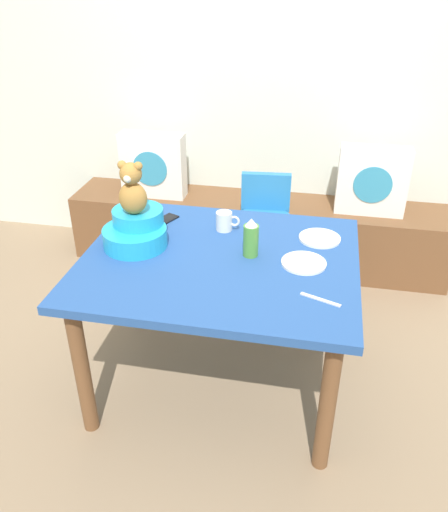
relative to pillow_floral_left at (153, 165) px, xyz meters
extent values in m
plane|color=#8C7256|center=(0.73, -1.25, -0.68)|extent=(8.00, 8.00, 0.00)
cube|color=silver|center=(0.73, 0.29, 0.62)|extent=(4.40, 0.10, 2.60)
cube|color=brown|center=(0.73, 0.02, -0.45)|extent=(2.60, 0.44, 0.46)
cube|color=white|center=(0.00, 0.00, 0.00)|extent=(0.44, 0.14, 0.44)
cylinder|color=teal|center=(0.00, -0.07, 0.00)|extent=(0.24, 0.01, 0.24)
cube|color=white|center=(1.47, 0.00, 0.00)|extent=(0.44, 0.14, 0.44)
cylinder|color=teal|center=(1.47, -0.07, 0.00)|extent=(0.24, 0.01, 0.24)
cube|color=#264C8C|center=(0.73, -1.25, 0.04)|extent=(1.24, 1.04, 0.04)
cylinder|color=brown|center=(0.19, -1.67, -0.33)|extent=(0.07, 0.07, 0.70)
cylinder|color=brown|center=(1.26, -1.67, -0.33)|extent=(0.07, 0.07, 0.70)
cylinder|color=brown|center=(0.19, -0.82, -0.33)|extent=(0.07, 0.07, 0.70)
cylinder|color=brown|center=(1.26, -0.82, -0.33)|extent=(0.07, 0.07, 0.70)
cylinder|color=#2672B2|center=(0.83, -0.43, -0.17)|extent=(0.34, 0.34, 0.10)
cube|color=#2672B2|center=(0.82, -0.29, -0.01)|extent=(0.30, 0.08, 0.24)
cube|color=white|center=(0.85, -0.61, -0.10)|extent=(0.32, 0.23, 0.02)
cylinder|color=silver|center=(0.69, -0.57, -0.45)|extent=(0.03, 0.03, 0.46)
cylinder|color=silver|center=(0.97, -0.57, -0.45)|extent=(0.03, 0.03, 0.46)
cylinder|color=silver|center=(0.69, -0.29, -0.45)|extent=(0.03, 0.03, 0.46)
cylinder|color=silver|center=(0.97, -0.29, -0.45)|extent=(0.03, 0.03, 0.46)
cylinder|color=#209ECD|center=(0.32, -1.22, 0.10)|extent=(0.30, 0.30, 0.09)
cylinder|color=#209ECD|center=(0.32, -1.16, 0.18)|extent=(0.24, 0.24, 0.07)
ellipsoid|color=#A97735|center=(0.32, -1.20, 0.29)|extent=(0.13, 0.11, 0.15)
sphere|color=#A97735|center=(0.32, -1.20, 0.41)|extent=(0.10, 0.10, 0.10)
sphere|color=beige|center=(0.32, -1.24, 0.40)|extent=(0.04, 0.04, 0.04)
sphere|color=#A97735|center=(0.28, -1.20, 0.45)|extent=(0.04, 0.04, 0.04)
sphere|color=#A97735|center=(0.35, -1.20, 0.45)|extent=(0.04, 0.04, 0.04)
cylinder|color=#4C8C33|center=(0.86, -1.20, 0.13)|extent=(0.07, 0.07, 0.15)
cone|color=white|center=(0.86, -1.20, 0.23)|extent=(0.06, 0.06, 0.03)
cylinder|color=silver|center=(0.69, -0.97, 0.11)|extent=(0.08, 0.08, 0.09)
torus|color=silver|center=(0.74, -0.97, 0.11)|extent=(0.06, 0.01, 0.06)
cylinder|color=white|center=(1.10, -1.23, 0.07)|extent=(0.20, 0.20, 0.01)
cylinder|color=white|center=(1.17, -0.98, 0.07)|extent=(0.20, 0.20, 0.01)
cube|color=black|center=(0.37, -0.93, 0.06)|extent=(0.12, 0.16, 0.01)
cube|color=silver|center=(1.19, -1.50, 0.06)|extent=(0.16, 0.08, 0.01)
camera|label=1|loc=(1.14, -3.23, 1.24)|focal=36.31mm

